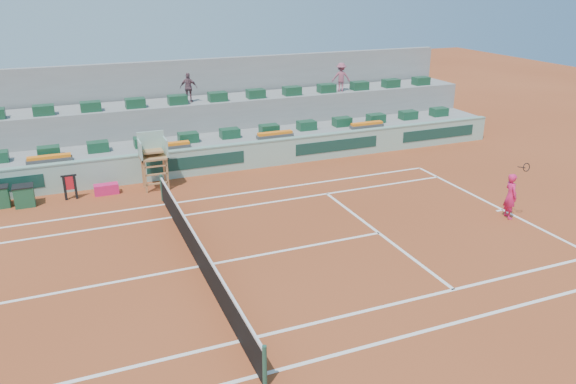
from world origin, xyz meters
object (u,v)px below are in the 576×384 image
Objects in this scene: tennis_player at (511,196)px; player_bag at (106,189)px; umpire_chair at (153,153)px; drink_cooler_a at (24,196)px.

player_bag is at bearing 148.87° from tennis_player.
umpire_chair is (1.99, -0.05, 1.33)m from player_bag.
drink_cooler_a is at bearing -177.45° from player_bag.
umpire_chair is 2.86× the size of drink_cooler_a.
tennis_player is (16.59, -8.04, 0.44)m from drink_cooler_a.
drink_cooler_a is 18.44m from tennis_player.
umpire_chair is at bearing -1.51° from player_bag.
umpire_chair is 5.17m from drink_cooler_a.
tennis_player reaches higher than player_bag.
umpire_chair reaches higher than drink_cooler_a.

